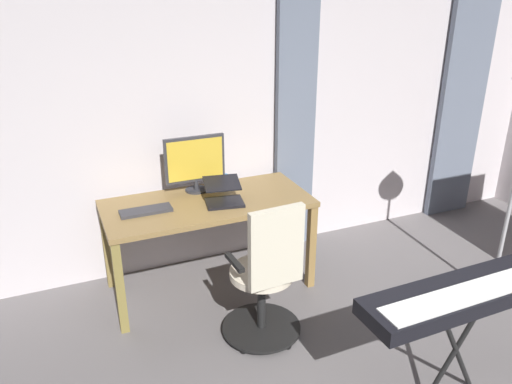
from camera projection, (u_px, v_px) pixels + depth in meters
The scene contains 10 objects.
back_room_partition at pixel (250, 102), 4.28m from camera, with size 6.18×0.10×2.75m, color silver.
curtain_left_panel at pixel (461, 107), 5.09m from camera, with size 0.53×0.06×2.30m, color slate.
curtain_right_panel at pixel (295, 126), 4.41m from camera, with size 0.36×0.06×2.30m, color slate.
desk at pixel (208, 212), 3.92m from camera, with size 1.58×0.72×0.76m.
office_chair at pixel (266, 280), 3.39m from camera, with size 0.56×0.56×1.05m.
computer_monitor at pixel (195, 161), 3.99m from camera, with size 0.48×0.18×0.45m.
computer_keyboard at pixel (146, 211), 3.70m from camera, with size 0.38×0.13×0.02m, color #333338.
laptop at pixel (224, 195), 3.86m from camera, with size 0.33×0.37×0.16m.
mug_tea at pixel (223, 180), 4.18m from camera, with size 0.12×0.08×0.09m.
piano_keyboard at pixel (466, 295), 2.80m from camera, with size 1.29×0.34×0.79m.
Camera 1 is at (1.61, 0.85, 2.33)m, focal length 35.53 mm.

